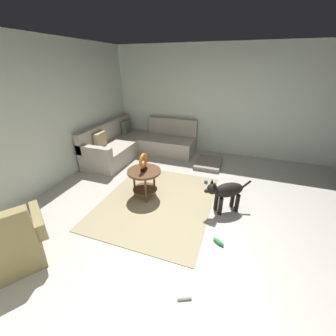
% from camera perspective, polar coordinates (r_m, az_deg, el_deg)
% --- Properties ---
extents(ground_plane, '(6.00, 6.00, 0.10)m').
position_cam_1_polar(ground_plane, '(3.57, 6.87, -13.21)').
color(ground_plane, '#B7B2A8').
extents(wall_back, '(6.00, 0.12, 2.70)m').
position_cam_1_polar(wall_back, '(4.47, -32.50, 11.28)').
color(wall_back, silver).
rests_on(wall_back, ground_plane).
extents(wall_right, '(0.12, 6.00, 2.70)m').
position_cam_1_polar(wall_right, '(5.73, 14.75, 17.06)').
color(wall_right, silver).
rests_on(wall_right, ground_plane).
extents(area_rug, '(2.30, 1.90, 0.01)m').
position_cam_1_polar(area_rug, '(3.82, -2.95, -9.03)').
color(area_rug, tan).
rests_on(area_rug, ground_plane).
extents(sectional_couch, '(2.20, 2.25, 0.88)m').
position_cam_1_polar(sectional_couch, '(5.67, -8.46, 6.39)').
color(sectional_couch, '#B2A899').
rests_on(sectional_couch, ground_plane).
extents(armchair, '(1.00, 0.94, 0.88)m').
position_cam_1_polar(armchair, '(3.19, -37.55, -16.71)').
color(armchair, olive).
rests_on(armchair, ground_plane).
extents(side_table, '(0.60, 0.60, 0.54)m').
position_cam_1_polar(side_table, '(3.76, -6.54, -2.32)').
color(side_table, brown).
rests_on(side_table, ground_plane).
extents(torus_sculpture, '(0.28, 0.08, 0.33)m').
position_cam_1_polar(torus_sculpture, '(3.63, -6.78, 1.75)').
color(torus_sculpture, black).
rests_on(torus_sculpture, side_table).
extents(dog_bed_mat, '(0.80, 0.60, 0.09)m').
position_cam_1_polar(dog_bed_mat, '(5.20, 11.09, 1.33)').
color(dog_bed_mat, gray).
rests_on(dog_bed_mat, ground_plane).
extents(dog, '(0.54, 0.72, 0.63)m').
position_cam_1_polar(dog, '(3.51, 15.66, -6.30)').
color(dog, black).
rests_on(dog, ground_plane).
extents(dog_toy_ball, '(0.08, 0.08, 0.08)m').
position_cam_1_polar(dog_toy_ball, '(4.38, 10.39, -3.78)').
color(dog_toy_ball, blue).
rests_on(dog_toy_ball, ground_plane).
extents(dog_toy_rope, '(0.11, 0.16, 0.05)m').
position_cam_1_polar(dog_toy_rope, '(2.59, 4.55, -31.92)').
color(dog_toy_rope, silver).
rests_on(dog_toy_rope, ground_plane).
extents(dog_toy_bone, '(0.15, 0.18, 0.06)m').
position_cam_1_polar(dog_toy_bone, '(3.12, 13.75, -19.11)').
color(dog_toy_bone, green).
rests_on(dog_toy_bone, ground_plane).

